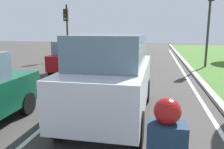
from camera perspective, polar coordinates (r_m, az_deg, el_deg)
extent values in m
plane|color=#383533|center=(12.10, 1.11, -0.19)|extent=(60.00, 60.00, 0.00)
cube|color=silver|center=(12.24, -2.13, -0.06)|extent=(0.12, 32.00, 0.01)
cube|color=silver|center=(12.04, 18.24, -0.81)|extent=(0.12, 32.00, 0.01)
cube|color=#9E9B93|center=(12.11, 20.60, -0.63)|extent=(0.24, 48.00, 0.12)
cube|color=silver|center=(6.26, -0.11, -2.42)|extent=(1.95, 4.52, 1.10)
cube|color=slate|center=(5.96, -0.40, 6.15)|extent=(1.73, 2.72, 0.80)
cylinder|color=black|center=(8.04, -4.04, -3.38)|extent=(0.23, 0.76, 0.76)
cylinder|color=black|center=(7.77, 8.52, -4.01)|extent=(0.23, 0.76, 0.76)
cylinder|color=black|center=(5.30, -13.03, -11.57)|extent=(0.23, 0.76, 0.76)
cylinder|color=black|center=(4.89, 6.54, -13.40)|extent=(0.23, 0.76, 0.76)
cylinder|color=black|center=(7.03, -20.56, -6.78)|extent=(0.22, 0.64, 0.64)
cube|color=maroon|center=(13.09, -9.79, 3.63)|extent=(1.79, 3.76, 0.80)
cube|color=slate|center=(12.78, -10.25, 6.77)|extent=(1.55, 1.96, 0.68)
cylinder|color=black|center=(14.57, -11.02, 2.76)|extent=(0.24, 0.61, 0.60)
cylinder|color=black|center=(14.14, -5.23, 2.67)|extent=(0.24, 0.61, 0.60)
cylinder|color=black|center=(12.26, -14.91, 1.00)|extent=(0.24, 0.61, 0.60)
cylinder|color=black|center=(11.74, -8.14, 0.83)|extent=(0.24, 0.61, 0.60)
sphere|color=maroon|center=(2.40, 13.71, -8.90)|extent=(0.28, 0.28, 0.28)
cylinder|color=#2D2D2D|center=(15.50, 22.99, 11.15)|extent=(0.14, 0.14, 5.21)
cylinder|color=#2D2D2D|center=(18.25, -11.11, 10.18)|extent=(0.14, 0.14, 4.23)
cube|color=black|center=(18.10, -11.52, 14.38)|extent=(0.32, 0.24, 0.90)
sphere|color=#3F0F0F|center=(17.99, -11.71, 15.29)|extent=(0.20, 0.20, 0.20)
sphere|color=#382B0C|center=(17.98, -11.68, 14.40)|extent=(0.20, 0.20, 0.20)
sphere|color=green|center=(17.96, -11.64, 13.51)|extent=(0.20, 0.20, 0.20)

